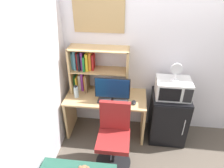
# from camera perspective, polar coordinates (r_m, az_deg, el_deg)

# --- Properties ---
(wall_back) EXTENTS (6.40, 0.04, 2.60)m
(wall_back) POSITION_cam_1_polar(r_m,az_deg,el_deg) (3.27, 22.78, 6.70)
(wall_back) COLOR silver
(wall_back) RESTS_ON ground_plane
(wall_left) EXTENTS (0.04, 4.40, 2.60)m
(wall_left) POSITION_cam_1_polar(r_m,az_deg,el_deg) (2.07, -27.19, -9.20)
(wall_left) COLOR silver
(wall_left) RESTS_ON ground_plane
(desk) EXTENTS (1.24, 0.58, 0.72)m
(desk) POSITION_cam_1_polar(r_m,az_deg,el_deg) (3.30, -1.68, -6.60)
(desk) COLOR tan
(desk) RESTS_ON ground_plane
(hutch_bookshelf) EXTENTS (0.89, 0.29, 0.74)m
(hutch_bookshelf) POSITION_cam_1_polar(r_m,az_deg,el_deg) (3.15, -6.16, 4.51)
(hutch_bookshelf) COLOR tan
(hutch_bookshelf) RESTS_ON desk
(monitor) EXTENTS (0.51, 0.21, 0.40)m
(monitor) POSITION_cam_1_polar(r_m,az_deg,el_deg) (2.94, 0.08, -1.66)
(monitor) COLOR black
(monitor) RESTS_ON desk
(keyboard) EXTENTS (0.46, 0.15, 0.02)m
(keyboard) POSITION_cam_1_polar(r_m,az_deg,el_deg) (3.06, 0.28, -4.73)
(keyboard) COLOR #333338
(keyboard) RESTS_ON desk
(computer_mouse) EXTENTS (0.07, 0.11, 0.04)m
(computer_mouse) POSITION_cam_1_polar(r_m,az_deg,el_deg) (3.03, 6.12, -5.16)
(computer_mouse) COLOR black
(computer_mouse) RESTS_ON desk
(water_bottle) EXTENTS (0.07, 0.07, 0.20)m
(water_bottle) POSITION_cam_1_polar(r_m,az_deg,el_deg) (3.16, -9.98, -2.13)
(water_bottle) COLOR silver
(water_bottle) RESTS_ON desk
(mini_fridge) EXTENTS (0.55, 0.53, 0.81)m
(mini_fridge) POSITION_cam_1_polar(r_m,az_deg,el_deg) (3.39, 15.34, -8.89)
(mini_fridge) COLOR black
(mini_fridge) RESTS_ON ground_plane
(microwave) EXTENTS (0.49, 0.36, 0.27)m
(microwave) POSITION_cam_1_polar(r_m,az_deg,el_deg) (3.08, 16.71, -1.16)
(microwave) COLOR silver
(microwave) RESTS_ON mini_fridge
(desk_fan) EXTENTS (0.16, 0.11, 0.27)m
(desk_fan) POSITION_cam_1_polar(r_m,az_deg,el_deg) (2.94, 17.52, 3.53)
(desk_fan) COLOR silver
(desk_fan) RESTS_ON microwave
(desk_chair) EXTENTS (0.50, 0.50, 0.96)m
(desk_chair) POSITION_cam_1_polar(r_m,az_deg,el_deg) (2.91, 0.51, -15.22)
(desk_chair) COLOR black
(desk_chair) RESTS_ON ground_plane
(wall_corkboard) EXTENTS (0.72, 0.02, 0.53)m
(wall_corkboard) POSITION_cam_1_polar(r_m,az_deg,el_deg) (2.97, -3.75, 19.11)
(wall_corkboard) COLOR tan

